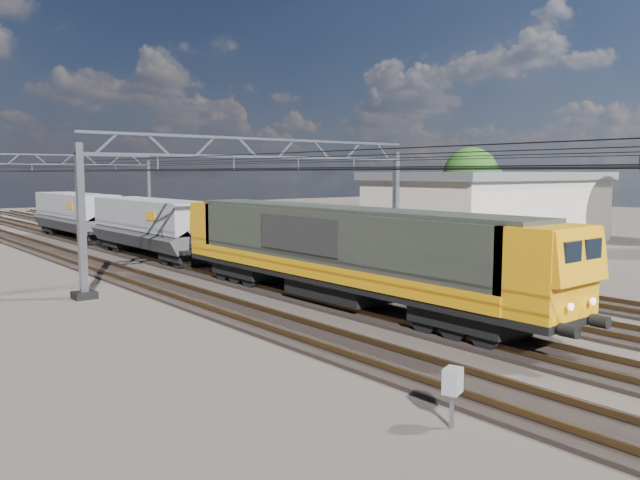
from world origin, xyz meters
TOP-DOWN VIEW (x-y plane):
  - ground at (0.00, 0.00)m, footprint 160.00×160.00m
  - track_outer_west at (-6.00, 0.00)m, footprint 2.60×140.00m
  - track_loco at (-2.00, 0.00)m, footprint 2.60×140.00m
  - track_inner_east at (2.00, 0.00)m, footprint 2.60×140.00m
  - track_outer_east at (6.00, 0.00)m, footprint 2.60×140.00m
  - catenary_gantry_mid at (0.00, 4.00)m, footprint 19.90×0.90m
  - catenary_gantry_far at (0.00, 40.00)m, footprint 19.90×0.90m
  - overhead_wires at (0.00, 8.00)m, footprint 12.03×140.00m
  - locomotive at (-2.00, -3.95)m, footprint 2.76×21.10m
  - hopper_wagon_lead at (-2.00, 13.75)m, footprint 3.38×13.00m
  - hopper_wagon_mid at (-2.00, 27.95)m, footprint 3.38×13.00m
  - trackside_cabinet at (-8.15, -14.62)m, footprint 0.51×0.45m
  - industrial_shed at (22.00, 6.00)m, footprint 18.60×10.60m
  - tree_far at (30.32, 13.79)m, footprint 5.63×5.23m

SIDE VIEW (x-z plane):
  - ground at x=0.00m, z-range 0.00..0.00m
  - track_outer_west at x=-6.00m, z-range -0.08..0.22m
  - track_loco at x=-2.00m, z-range -0.08..0.22m
  - track_inner_east at x=2.00m, z-range -0.08..0.22m
  - track_outer_east at x=6.00m, z-range -0.08..0.22m
  - trackside_cabinet at x=-8.15m, z-range 0.34..1.64m
  - hopper_wagon_lead at x=-2.00m, z-range 0.60..3.86m
  - hopper_wagon_mid at x=-2.00m, z-range 0.60..3.86m
  - locomotive at x=-2.00m, z-range 0.52..4.14m
  - industrial_shed at x=22.00m, z-range 0.03..5.43m
  - catenary_gantry_mid at x=0.00m, z-range 0.35..7.46m
  - catenary_gantry_far at x=0.00m, z-range 0.35..7.46m
  - tree_far at x=30.32m, z-range 1.06..8.81m
  - overhead_wires at x=0.00m, z-range 5.48..6.02m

